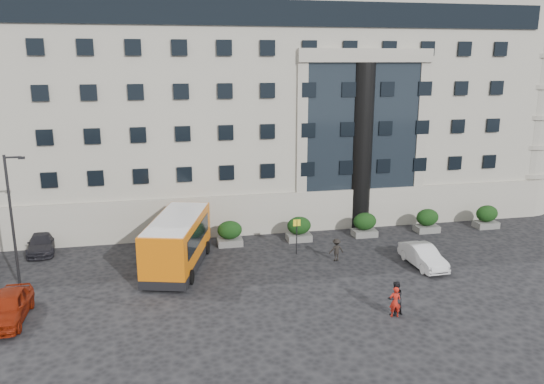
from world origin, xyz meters
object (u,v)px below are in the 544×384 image
Objects in this scene: minibus at (177,240)px; pedestrian_b at (395,298)px; hedge_c at (299,229)px; street_lamp at (13,217)px; hedge_b at (230,233)px; pedestrian_c at (336,250)px; hedge_e at (427,220)px; parked_car_c at (42,243)px; hedge_d at (365,224)px; hedge_f at (487,216)px; bus_stop_sign at (297,231)px; hedge_a at (157,238)px; pedestrian_a at (395,302)px; parked_car_a at (8,307)px; white_taxi at (423,256)px.

minibus is 14.26m from pedestrian_b.
street_lamp reaches higher than hedge_c.
hedge_b is 8.01m from pedestrian_c.
parked_car_c is (-28.78, 1.45, -0.29)m from hedge_e.
minibus reaches higher than hedge_d.
pedestrian_b is (-13.63, -12.58, 0.01)m from hedge_f.
bus_stop_sign is at bearing -107.82° from hedge_c.
hedge_a is 9.94m from bus_stop_sign.
street_lamp is 7.28m from parked_car_c.
hedge_f is at bearing 0.00° from hedge_e.
hedge_b is 15.60m from hedge_e.
pedestrian_a is at bearing -137.00° from hedge_f.
hedge_e is 1.09× the size of pedestrian_a.
pedestrian_a is at bearing -10.20° from parked_car_a.
hedge_b is 5.19m from bus_stop_sign.
street_lamp reaches higher than hedge_b.
hedge_a is 17.64m from pedestrian_b.
parked_car_a is (-7.50, -9.20, -0.14)m from hedge_a.
pedestrian_b is at bearing -137.30° from hedge_f.
hedge_a reaches higher than white_taxi.
hedge_e is at bearing 26.02° from minibus.
parked_car_a is 2.97× the size of pedestrian_c.
pedestrian_c is (1.42, -4.50, -0.15)m from hedge_c.
hedge_b is at bearing -35.88° from pedestrian_c.
bus_stop_sign is at bearing -20.34° from parked_car_c.
pedestrian_a is at bearing -21.59° from street_lamp.
hedge_d is at bearing 29.66° from minibus.
bus_stop_sign reaches higher than hedge_a.
street_lamp is (-7.94, -4.80, 3.44)m from hedge_a.
hedge_f is 14.87m from pedestrian_c.
minibus reaches higher than white_taxi.
pedestrian_a is at bearing 91.43° from pedestrian_c.
hedge_a reaches higher than pedestrian_a.
hedge_e reaches higher than parked_car_a.
pedestrian_c is (6.62, -4.50, -0.15)m from hedge_b.
hedge_b is 20.80m from hedge_f.
minibus reaches higher than pedestrian_a.
hedge_c reaches higher than white_taxi.
white_taxi is at bearing -21.16° from hedge_a.
hedge_a is 9.89m from street_lamp.
hedge_b is 13.58m from white_taxi.
hedge_e is at bearing 0.00° from hedge_b.
pedestrian_a is (-8.53, -12.80, -0.09)m from hedge_e.
hedge_f is 18.55m from pedestrian_b.
parked_car_a is at bearing -2.40° from pedestrian_a.
hedge_b is at bearing 180.00° from hedge_d.
white_taxi is at bearing 4.64° from minibus.
bus_stop_sign reaches higher than hedge_e.
minibus is (-14.23, -3.54, 0.93)m from hedge_d.
hedge_c is 1.00× the size of hedge_e.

